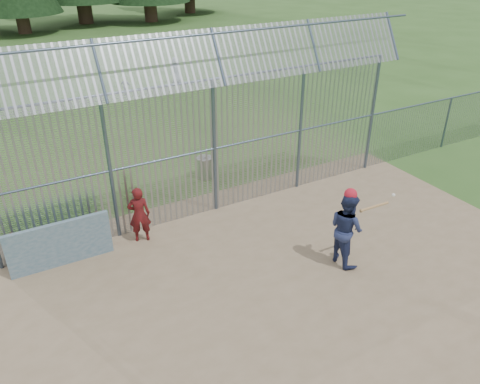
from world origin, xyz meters
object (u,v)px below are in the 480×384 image
batter (346,228)px  trash_can (205,167)px  onlooker (139,214)px  dugout_wall (60,244)px

batter → trash_can: batter is taller
onlooker → trash_can: (3.16, 2.64, -0.44)m
onlooker → trash_can: bearing=-123.6°
dugout_wall → trash_can: 5.91m
onlooker → batter: bearing=157.2°
trash_can → onlooker: bearing=-140.2°
batter → trash_can: bearing=10.2°
dugout_wall → batter: 7.09m
batter → onlooker: (-4.17, 3.42, -0.17)m
dugout_wall → onlooker: 2.09m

